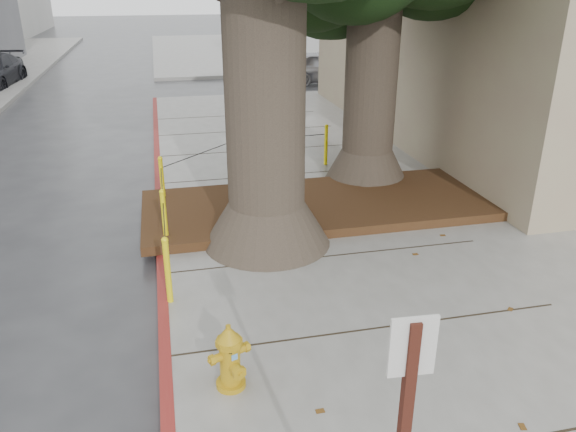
# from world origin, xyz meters

# --- Properties ---
(ground) EXTENTS (140.00, 140.00, 0.00)m
(ground) POSITION_xyz_m (0.00, 0.00, 0.00)
(ground) COLOR #28282B
(ground) RESTS_ON ground
(sidewalk_far) EXTENTS (16.00, 20.00, 0.15)m
(sidewalk_far) POSITION_xyz_m (6.00, 30.00, 0.07)
(sidewalk_far) COLOR slate
(sidewalk_far) RESTS_ON ground
(curb_red) EXTENTS (0.14, 26.00, 0.16)m
(curb_red) POSITION_xyz_m (-2.00, 2.50, 0.07)
(curb_red) COLOR maroon
(curb_red) RESTS_ON ground
(planter_bed) EXTENTS (6.40, 2.60, 0.16)m
(planter_bed) POSITION_xyz_m (0.90, 3.90, 0.23)
(planter_bed) COLOR black
(planter_bed) RESTS_ON sidewalk_main
(bollard_ring) EXTENTS (3.79, 5.39, 0.95)m
(bollard_ring) POSITION_xyz_m (-0.87, 4.38, 0.66)
(bollard_ring) COLOR yellow
(bollard_ring) RESTS_ON sidewalk_main
(fire_hydrant) EXTENTS (0.40, 0.40, 0.75)m
(fire_hydrant) POSITION_xyz_m (-1.33, -0.66, 0.52)
(fire_hydrant) COLOR #C29313
(fire_hydrant) RESTS_ON sidewalk_main
(car_silver) EXTENTS (4.09, 1.90, 1.36)m
(car_silver) POSITION_xyz_m (5.06, 17.99, 0.68)
(car_silver) COLOR #ABAAAF
(car_silver) RESTS_ON ground
(car_red) EXTENTS (3.42, 1.23, 1.12)m
(car_red) POSITION_xyz_m (9.02, 17.73, 0.56)
(car_red) COLOR maroon
(car_red) RESTS_ON ground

